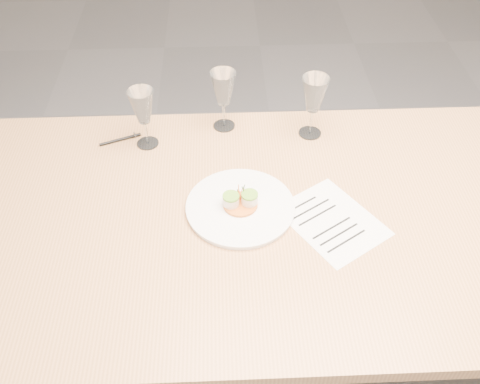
{
  "coord_description": "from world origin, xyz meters",
  "views": [
    {
      "loc": [
        -0.28,
        -1.06,
        1.87
      ],
      "look_at": [
        -0.24,
        0.04,
        0.8
      ],
      "focal_mm": 40.0,
      "sensor_mm": 36.0,
      "label": 1
    }
  ],
  "objects_px": {
    "dinner_plate": "(240,206)",
    "wine_glass_2": "(314,96)",
    "wine_glass_0": "(142,108)",
    "dining_table": "(319,228)",
    "ballpoint_pen": "(120,139)",
    "wine_glass_1": "(223,90)",
    "recipe_sheet": "(332,221)"
  },
  "relations": [
    {
      "from": "dinner_plate",
      "to": "wine_glass_2",
      "type": "height_order",
      "value": "wine_glass_2"
    },
    {
      "from": "recipe_sheet",
      "to": "wine_glass_2",
      "type": "xyz_separation_m",
      "value": [
        -0.01,
        0.41,
        0.15
      ]
    },
    {
      "from": "recipe_sheet",
      "to": "wine_glass_2",
      "type": "distance_m",
      "value": 0.43
    },
    {
      "from": "dinner_plate",
      "to": "wine_glass_2",
      "type": "bearing_deg",
      "value": 54.13
    },
    {
      "from": "dinner_plate",
      "to": "wine_glass_0",
      "type": "distance_m",
      "value": 0.45
    },
    {
      "from": "recipe_sheet",
      "to": "ballpoint_pen",
      "type": "height_order",
      "value": "ballpoint_pen"
    },
    {
      "from": "dining_table",
      "to": "ballpoint_pen",
      "type": "distance_m",
      "value": 0.72
    },
    {
      "from": "dinner_plate",
      "to": "recipe_sheet",
      "type": "height_order",
      "value": "dinner_plate"
    },
    {
      "from": "wine_glass_0",
      "to": "dinner_plate",
      "type": "bearing_deg",
      "value": -46.92
    },
    {
      "from": "wine_glass_1",
      "to": "wine_glass_2",
      "type": "height_order",
      "value": "wine_glass_2"
    },
    {
      "from": "ballpoint_pen",
      "to": "wine_glass_1",
      "type": "distance_m",
      "value": 0.38
    },
    {
      "from": "dining_table",
      "to": "wine_glass_0",
      "type": "relative_size",
      "value": 11.68
    },
    {
      "from": "dining_table",
      "to": "recipe_sheet",
      "type": "relative_size",
      "value": 6.78
    },
    {
      "from": "dining_table",
      "to": "dinner_plate",
      "type": "distance_m",
      "value": 0.25
    },
    {
      "from": "wine_glass_0",
      "to": "wine_glass_2",
      "type": "distance_m",
      "value": 0.55
    },
    {
      "from": "dinner_plate",
      "to": "wine_glass_0",
      "type": "bearing_deg",
      "value": 133.08
    },
    {
      "from": "wine_glass_2",
      "to": "dinner_plate",
      "type": "bearing_deg",
      "value": -125.87
    },
    {
      "from": "dinner_plate",
      "to": "recipe_sheet",
      "type": "relative_size",
      "value": 0.89
    },
    {
      "from": "ballpoint_pen",
      "to": "wine_glass_1",
      "type": "relative_size",
      "value": 0.64
    },
    {
      "from": "recipe_sheet",
      "to": "ballpoint_pen",
      "type": "xyz_separation_m",
      "value": [
        -0.65,
        0.39,
        0.0
      ]
    },
    {
      "from": "recipe_sheet",
      "to": "ballpoint_pen",
      "type": "relative_size",
      "value": 2.63
    },
    {
      "from": "dinner_plate",
      "to": "wine_glass_2",
      "type": "xyz_separation_m",
      "value": [
        0.25,
        0.35,
        0.14
      ]
    },
    {
      "from": "ballpoint_pen",
      "to": "wine_glass_1",
      "type": "bearing_deg",
      "value": -11.16
    },
    {
      "from": "wine_glass_0",
      "to": "wine_glass_2",
      "type": "relative_size",
      "value": 0.95
    },
    {
      "from": "recipe_sheet",
      "to": "ballpoint_pen",
      "type": "bearing_deg",
      "value": 115.83
    },
    {
      "from": "dinner_plate",
      "to": "wine_glass_1",
      "type": "distance_m",
      "value": 0.42
    },
    {
      "from": "dinner_plate",
      "to": "recipe_sheet",
      "type": "distance_m",
      "value": 0.27
    },
    {
      "from": "dinner_plate",
      "to": "wine_glass_0",
      "type": "xyz_separation_m",
      "value": [
        -0.29,
        0.31,
        0.13
      ]
    },
    {
      "from": "dinner_plate",
      "to": "dining_table",
      "type": "bearing_deg",
      "value": -5.86
    },
    {
      "from": "dining_table",
      "to": "wine_glass_0",
      "type": "xyz_separation_m",
      "value": [
        -0.53,
        0.34,
        0.21
      ]
    },
    {
      "from": "wine_glass_1",
      "to": "wine_glass_2",
      "type": "distance_m",
      "value": 0.29
    },
    {
      "from": "ballpoint_pen",
      "to": "dinner_plate",
      "type": "bearing_deg",
      "value": -62.64
    }
  ]
}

